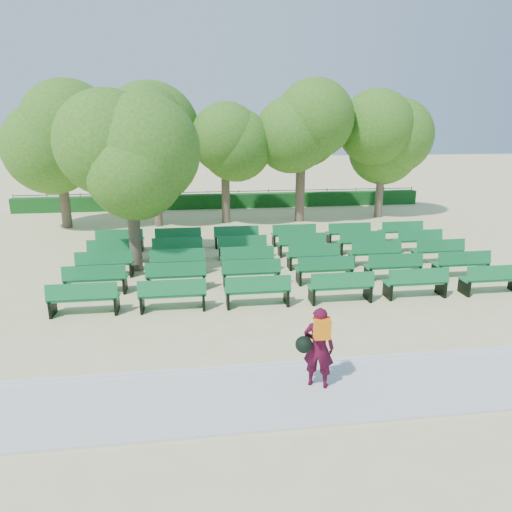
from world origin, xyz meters
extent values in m
plane|color=#CDC688|center=(0.00, 0.00, 0.00)|extent=(120.00, 120.00, 0.00)
cube|color=beige|center=(0.00, -7.40, 0.03)|extent=(30.00, 2.20, 0.06)
cube|color=silver|center=(0.00, -6.25, 0.05)|extent=(30.00, 0.12, 0.10)
cube|color=#134B18|center=(0.00, 14.00, 0.45)|extent=(26.00, 0.70, 0.90)
cube|color=#136D36|center=(1.21, 0.86, 0.49)|extent=(1.99, 0.60, 0.07)
cube|color=#136D36|center=(1.21, 0.63, 0.77)|extent=(1.98, 0.20, 0.46)
cylinder|color=brown|center=(-4.11, 1.46, 1.48)|extent=(0.44, 0.44, 2.96)
ellipsoid|color=#3A6E1D|center=(-4.11, 1.46, 4.08)|extent=(4.05, 4.05, 3.65)
imported|color=#3F091D|center=(0.54, -7.19, 0.93)|extent=(0.75, 0.65, 1.75)
cube|color=orange|center=(0.54, -7.39, 1.44)|extent=(0.33, 0.16, 0.41)
sphere|color=black|center=(0.22, -7.25, 1.05)|extent=(0.35, 0.35, 0.35)
camera|label=1|loc=(-1.85, -15.37, 5.37)|focal=32.00mm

